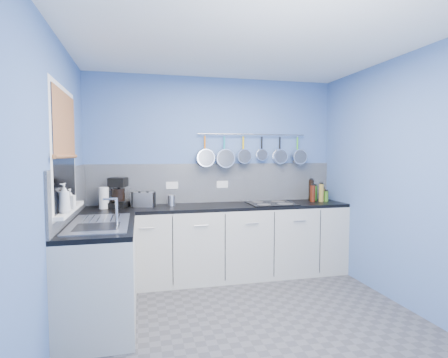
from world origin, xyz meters
name	(u,v)px	position (x,y,z in m)	size (l,w,h in m)	color
floor	(248,322)	(0.00, 0.00, -0.01)	(3.20, 3.00, 0.02)	#47474C
ceiling	(250,39)	(0.00, 0.00, 2.51)	(3.20, 3.00, 0.02)	white
wall_back	(214,175)	(0.00, 1.51, 1.25)	(3.20, 0.02, 2.50)	#4C6CAA
wall_front	(344,210)	(0.00, -1.51, 1.25)	(3.20, 0.02, 2.50)	#4C6CAA
wall_left	(53,188)	(-1.61, 0.00, 1.25)	(0.02, 3.00, 2.50)	#4C6CAA
wall_right	(404,181)	(1.61, 0.00, 1.25)	(0.02, 3.00, 2.50)	#4C6CAA
backsplash_back	(215,183)	(0.00, 1.49, 1.15)	(3.20, 0.02, 0.50)	gray
backsplash_left	(70,193)	(-1.59, 0.60, 1.15)	(0.02, 1.80, 0.50)	gray
cabinet_run_back	(219,243)	(0.00, 1.20, 0.43)	(3.20, 0.60, 0.86)	beige
worktop_back	(219,207)	(0.00, 1.20, 0.88)	(3.20, 0.60, 0.04)	black
cabinet_run_left	(101,275)	(-1.30, 0.30, 0.43)	(0.60, 1.20, 0.86)	beige
worktop_left	(100,226)	(-1.30, 0.30, 0.88)	(0.60, 1.20, 0.04)	black
window_frame	(64,151)	(-1.58, 0.30, 1.55)	(0.01, 1.00, 1.10)	white
window_glass	(65,151)	(-1.57, 0.30, 1.55)	(0.01, 0.90, 1.00)	black
bamboo_blind	(65,124)	(-1.56, 0.30, 1.77)	(0.01, 0.90, 0.55)	#AA6334
window_sill	(69,210)	(-1.55, 0.30, 1.04)	(0.10, 0.98, 0.03)	white
sink_unit	(100,223)	(-1.30, 0.30, 0.90)	(0.50, 0.95, 0.01)	silver
mixer_tap	(117,212)	(-1.14, 0.12, 1.03)	(0.12, 0.08, 0.26)	silver
socket_left	(172,185)	(-0.55, 1.48, 1.13)	(0.15, 0.01, 0.09)	white
socket_right	(222,184)	(0.10, 1.48, 1.13)	(0.15, 0.01, 0.09)	white
pot_rail	(252,134)	(0.50, 1.45, 1.78)	(0.02, 0.02, 1.45)	silver
soap_bottle_a	(64,198)	(-1.53, 0.01, 1.17)	(0.09, 0.09, 0.24)	white
soap_bottle_b	(70,199)	(-1.53, 0.25, 1.14)	(0.08, 0.08, 0.17)	white
paper_towel	(104,198)	(-1.35, 1.22, 1.02)	(0.11, 0.11, 0.25)	white
coffee_maker	(118,193)	(-1.19, 1.27, 1.07)	(0.20, 0.22, 0.35)	black
toaster	(144,199)	(-0.90, 1.29, 0.98)	(0.26, 0.15, 0.17)	silver
canister	(171,200)	(-0.58, 1.29, 0.96)	(0.09, 0.09, 0.12)	silver
hob	(271,203)	(0.65, 1.15, 0.91)	(0.57, 0.50, 0.01)	black
pan_0	(205,150)	(-0.13, 1.44, 1.57)	(0.23, 0.12, 0.42)	silver
pan_1	(224,151)	(0.12, 1.44, 1.56)	(0.24, 0.11, 0.43)	silver
pan_2	(243,149)	(0.37, 1.44, 1.59)	(0.19, 0.09, 0.38)	silver
pan_3	(262,148)	(0.63, 1.44, 1.61)	(0.15, 0.05, 0.34)	silver
pan_4	(280,149)	(0.88, 1.44, 1.59)	(0.20, 0.07, 0.39)	silver
pan_5	(297,150)	(1.14, 1.44, 1.58)	(0.20, 0.12, 0.39)	silver
condiment_0	(323,195)	(1.47, 1.32, 0.98)	(0.05, 0.05, 0.16)	brown
condiment_1	(315,193)	(1.35, 1.32, 1.00)	(0.06, 0.06, 0.20)	#265919
condiment_2	(311,190)	(1.29, 1.32, 1.04)	(0.07, 0.07, 0.28)	black
condiment_3	(326,196)	(1.45, 1.21, 0.97)	(0.06, 0.06, 0.14)	#3F721E
condiment_4	(321,193)	(1.37, 1.21, 1.02)	(0.06, 0.06, 0.23)	olive
condiment_5	(313,194)	(1.26, 1.22, 1.01)	(0.06, 0.06, 0.22)	#4C190C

